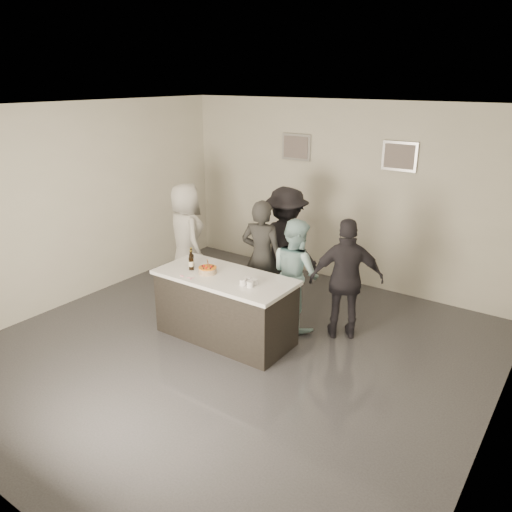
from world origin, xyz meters
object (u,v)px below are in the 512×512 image
object	(u,v)px
person_main_blue	(295,274)
person_guest_right	(346,280)
bar_counter	(225,307)
person_guest_left	(186,237)
beer_bottle_a	(191,257)
beer_bottle_b	(191,260)
person_main_black	(262,258)
cake	(208,270)
person_guest_back	(286,245)

from	to	relation	value
person_main_blue	person_guest_right	size ratio (longest dim) A/B	0.95
bar_counter	person_guest_left	size ratio (longest dim) A/B	1.06
beer_bottle_a	person_guest_right	bearing A→B (deg)	27.47
bar_counter	person_main_blue	world-z (taller)	person_main_blue
beer_bottle_b	person_main_black	world-z (taller)	person_main_black
cake	beer_bottle_b	bearing A→B (deg)	-173.61
beer_bottle_b	person_main_blue	size ratio (longest dim) A/B	0.17
person_main_black	person_guest_right	world-z (taller)	person_main_black
bar_counter	beer_bottle_b	distance (m)	0.77
beer_bottle_a	beer_bottle_b	xyz separation A→B (m)	(0.07, -0.09, 0.00)
person_guest_left	person_guest_right	distance (m)	2.85
person_main_black	beer_bottle_b	bearing A→B (deg)	54.22
cake	person_guest_right	distance (m)	1.82
bar_counter	person_guest_right	size ratio (longest dim) A/B	1.13
bar_counter	beer_bottle_a	xyz separation A→B (m)	(-0.57, 0.00, 0.58)
person_guest_back	person_main_blue	bearing A→B (deg)	139.69
beer_bottle_a	person_guest_back	bearing A→B (deg)	69.86
person_guest_left	person_main_black	bearing A→B (deg)	-155.55
person_main_black	person_guest_left	distance (m)	1.53
person_main_black	person_main_blue	distance (m)	0.61
cake	beer_bottle_a	world-z (taller)	beer_bottle_a
beer_bottle_a	cake	bearing A→B (deg)	-10.36
person_guest_back	beer_bottle_b	bearing A→B (deg)	82.11
beer_bottle_a	person_guest_left	world-z (taller)	person_guest_left
beer_bottle_b	person_main_black	bearing A→B (deg)	65.98
person_main_black	person_guest_back	distance (m)	0.60
beer_bottle_a	person_guest_back	distance (m)	1.62
person_main_black	bar_counter	bearing A→B (deg)	80.94
cake	person_guest_left	world-z (taller)	person_guest_left
cake	beer_bottle_a	bearing A→B (deg)	169.64
person_main_black	person_main_blue	bearing A→B (deg)	162.14
person_main_blue	person_guest_back	bearing A→B (deg)	-24.31
bar_counter	person_main_black	size ratio (longest dim) A/B	1.08
person_guest_left	person_guest_back	size ratio (longest dim) A/B	0.98
person_main_blue	person_guest_left	bearing A→B (deg)	21.24
person_guest_back	beer_bottle_a	bearing A→B (deg)	78.67
cake	beer_bottle_a	distance (m)	0.35
person_main_black	person_main_blue	size ratio (longest dim) A/B	1.10
person_main_blue	beer_bottle_a	bearing A→B (deg)	61.87
person_main_black	person_guest_left	xyz separation A→B (m)	(-1.53, 0.07, 0.02)
person_main_blue	person_guest_left	world-z (taller)	person_guest_left
cake	person_guest_right	world-z (taller)	person_guest_right
cake	person_main_blue	bearing A→B (deg)	48.94
person_main_blue	person_guest_back	size ratio (longest dim) A/B	0.87
person_guest_left	person_guest_back	distance (m)	1.65
bar_counter	person_main_blue	size ratio (longest dim) A/B	1.20
beer_bottle_b	person_guest_back	xyz separation A→B (m)	(0.48, 1.60, -0.13)
person_main_black	person_guest_back	bearing A→B (deg)	-104.92
bar_counter	cake	distance (m)	0.54
cake	person_main_black	xyz separation A→B (m)	(0.19, 0.98, -0.08)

